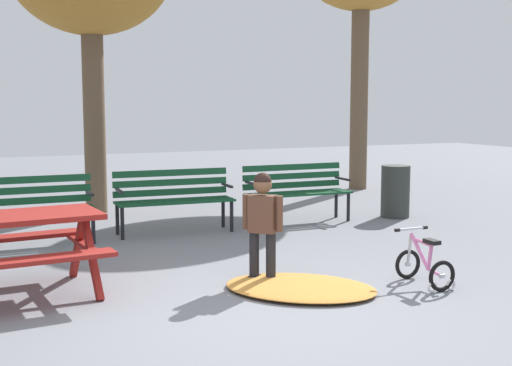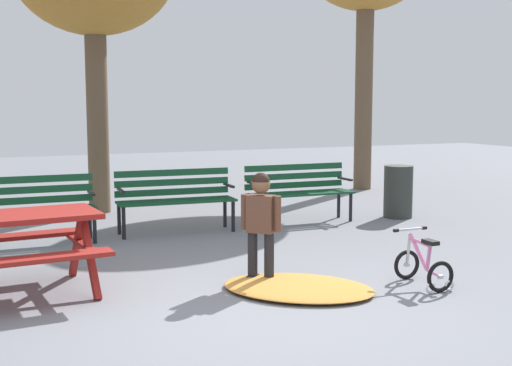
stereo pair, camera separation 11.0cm
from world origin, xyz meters
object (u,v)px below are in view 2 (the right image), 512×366
at_px(park_bench_left, 29,204).
at_px(park_bench_right, 175,195).
at_px(trash_bin, 398,192).
at_px(child_standing, 261,218).
at_px(park_bench_far_right, 298,188).
at_px(kids_bicycle, 423,266).

relative_size(park_bench_left, park_bench_right, 0.99).
bearing_deg(trash_bin, park_bench_right, 175.49).
distance_m(child_standing, trash_bin, 4.36).
bearing_deg(park_bench_far_right, park_bench_right, -179.98).
distance_m(child_standing, kids_bicycle, 1.65).
bearing_deg(child_standing, trash_bin, 36.27).
relative_size(child_standing, kids_bicycle, 1.95).
xyz_separation_m(park_bench_left, trash_bin, (5.39, -0.23, -0.11)).
relative_size(park_bench_right, park_bench_far_right, 1.01).
relative_size(park_bench_far_right, trash_bin, 2.01).
bearing_deg(park_bench_left, kids_bicycle, -47.54).
bearing_deg(park_bench_right, park_bench_far_right, 0.02).
bearing_deg(child_standing, park_bench_far_right, 56.11).
bearing_deg(park_bench_far_right, kids_bicycle, -98.32).
height_order(park_bench_far_right, child_standing, child_standing).
distance_m(park_bench_left, child_standing, 3.38).
distance_m(park_bench_left, trash_bin, 5.40).
xyz_separation_m(park_bench_far_right, kids_bicycle, (-0.53, -3.62, -0.31)).
bearing_deg(child_standing, kids_bicycle, -29.09).
bearing_deg(park_bench_far_right, child_standing, -123.89).
xyz_separation_m(park_bench_far_right, child_standing, (-1.91, -2.85, 0.14)).
relative_size(park_bench_right, child_standing, 1.48).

